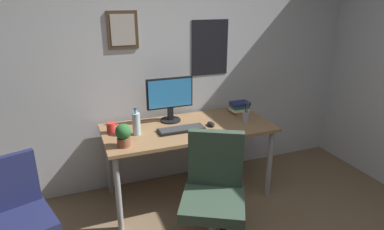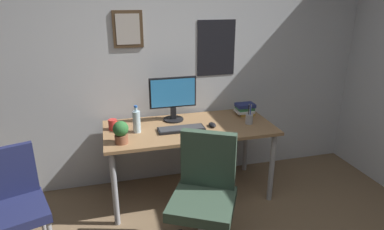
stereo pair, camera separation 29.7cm
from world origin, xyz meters
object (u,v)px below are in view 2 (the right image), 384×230
at_px(book_stack_left, 245,109).
at_px(coffee_mug_near, 113,125).
at_px(water_bottle, 137,121).
at_px(potted_plant, 121,131).
at_px(pen_cup, 249,118).
at_px(monitor, 173,97).
at_px(keyboard, 182,129).
at_px(computer_mouse, 212,125).
at_px(office_chair, 205,190).
at_px(side_chair, 13,201).

bearing_deg(book_stack_left, coffee_mug_near, -176.96).
bearing_deg(coffee_mug_near, water_bottle, -29.57).
xyz_separation_m(water_bottle, book_stack_left, (1.14, 0.19, -0.04)).
height_order(potted_plant, pen_cup, pen_cup).
bearing_deg(potted_plant, monitor, 38.70).
distance_m(keyboard, computer_mouse, 0.30).
distance_m(office_chair, side_chair, 1.40).
xyz_separation_m(office_chair, computer_mouse, (0.29, 0.71, 0.22)).
bearing_deg(coffee_mug_near, computer_mouse, -10.24).
xyz_separation_m(monitor, computer_mouse, (0.32, -0.27, -0.22)).
bearing_deg(side_chair, water_bottle, 27.57).
distance_m(potted_plant, pen_cup, 1.23).
bearing_deg(monitor, coffee_mug_near, -169.86).
xyz_separation_m(monitor, coffee_mug_near, (-0.59, -0.11, -0.19)).
height_order(computer_mouse, pen_cup, pen_cup).
relative_size(office_chair, computer_mouse, 8.64).
bearing_deg(water_bottle, potted_plant, -126.33).
relative_size(office_chair, book_stack_left, 4.94).
bearing_deg(computer_mouse, office_chair, -112.00).
bearing_deg(water_bottle, office_chair, -61.49).
distance_m(potted_plant, book_stack_left, 1.35).
xyz_separation_m(monitor, water_bottle, (-0.38, -0.22, -0.13)).
bearing_deg(water_bottle, side_chair, -152.43).
bearing_deg(office_chair, coffee_mug_near, 125.21).
bearing_deg(potted_plant, coffee_mug_near, 99.85).
bearing_deg(pen_cup, monitor, 157.27).
relative_size(water_bottle, potted_plant, 1.29).
bearing_deg(coffee_mug_near, keyboard, -16.22).
bearing_deg(pen_cup, potted_plant, -173.49).
relative_size(keyboard, coffee_mug_near, 3.69).
bearing_deg(potted_plant, book_stack_left, 16.99).
bearing_deg(computer_mouse, pen_cup, -2.86).
bearing_deg(office_chair, potted_plant, 135.38).
height_order(keyboard, water_bottle, water_bottle).
height_order(office_chair, keyboard, office_chair).
height_order(office_chair, monitor, monitor).
xyz_separation_m(side_chair, computer_mouse, (1.66, 0.46, 0.25)).
distance_m(water_bottle, potted_plant, 0.25).
distance_m(coffee_mug_near, pen_cup, 1.29).
distance_m(side_chair, keyboard, 1.45).
height_order(potted_plant, book_stack_left, potted_plant).
bearing_deg(water_bottle, monitor, 30.17).
distance_m(office_chair, computer_mouse, 0.80).
relative_size(keyboard, potted_plant, 2.21).
bearing_deg(keyboard, potted_plant, -165.31).
height_order(office_chair, computer_mouse, office_chair).
bearing_deg(office_chair, keyboard, 90.95).
height_order(side_chair, pen_cup, pen_cup).
relative_size(office_chair, water_bottle, 3.76).
height_order(office_chair, book_stack_left, office_chair).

